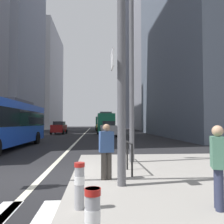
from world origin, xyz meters
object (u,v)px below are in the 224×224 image
(pedestrian_walking, at_px, (106,149))
(car_oncoming_mid, at_px, (59,128))
(street_lamp_post, at_px, (131,38))
(car_receding_near, at_px, (108,129))
(bollard_front, at_px, (93,220))
(city_bus_red_distant, at_px, (101,122))
(pedestrian_waiting, at_px, (218,163))
(city_bus_blue_oncoming, at_px, (3,121))
(bollard_left, at_px, (79,183))
(city_bus_red_receding, at_px, (105,122))
(traffic_signal_gantry, at_px, (46,31))
(car_receding_far, at_px, (101,126))

(pedestrian_walking, bearing_deg, car_oncoming_mid, 101.12)
(street_lamp_post, bearing_deg, pedestrian_walking, -112.46)
(car_receding_near, relative_size, bollard_front, 5.33)
(city_bus_red_distant, bearing_deg, car_oncoming_mid, -107.71)
(pedestrian_waiting, bearing_deg, car_oncoming_mid, 103.64)
(city_bus_blue_oncoming, xyz_separation_m, bollard_front, (6.02, -13.03, -1.22))
(city_bus_red_distant, distance_m, car_receding_near, 29.15)
(bollard_left, bearing_deg, city_bus_red_receding, 86.78)
(bollard_front, bearing_deg, bollard_left, 99.15)
(pedestrian_waiting, bearing_deg, bollard_left, 175.41)
(bollard_front, bearing_deg, traffic_signal_gantry, 111.26)
(traffic_signal_gantry, distance_m, street_lamp_post, 4.64)
(city_bus_blue_oncoming, relative_size, street_lamp_post, 1.52)
(car_receding_near, xyz_separation_m, pedestrian_walking, (-1.29, -22.74, 0.02))
(bollard_left, bearing_deg, city_bus_red_distant, 88.16)
(car_receding_far, bearing_deg, bollard_left, -91.85)
(city_bus_red_distant, height_order, car_receding_near, city_bus_red_distant)
(city_bus_blue_oncoming, distance_m, car_oncoming_mid, 20.79)
(city_bus_red_distant, relative_size, traffic_signal_gantry, 1.82)
(city_bus_red_receding, bearing_deg, bollard_left, -93.22)
(car_receding_near, bearing_deg, city_bus_blue_oncoming, -119.42)
(car_oncoming_mid, bearing_deg, traffic_signal_gantry, -82.01)
(city_bus_red_receding, relative_size, city_bus_red_distant, 0.96)
(car_receding_near, relative_size, pedestrian_walking, 2.83)
(street_lamp_post, bearing_deg, car_receding_near, 89.70)
(city_bus_blue_oncoming, bearing_deg, car_oncoming_mid, 88.65)
(city_bus_red_receding, height_order, car_receding_far, city_bus_red_receding)
(city_bus_red_receding, relative_size, car_receding_near, 2.37)
(city_bus_red_distant, relative_size, pedestrian_waiting, 7.02)
(car_oncoming_mid, relative_size, street_lamp_post, 0.53)
(car_oncoming_mid, distance_m, pedestrian_waiting, 33.31)
(bollard_front, bearing_deg, city_bus_red_distant, 88.48)
(car_oncoming_mid, bearing_deg, pedestrian_waiting, -76.36)
(car_receding_near, xyz_separation_m, pedestrian_waiting, (0.69, -25.18, 0.01))
(car_oncoming_mid, bearing_deg, city_bus_red_receding, 15.39)
(bollard_front, xyz_separation_m, pedestrian_walking, (0.35, 3.86, 0.40))
(pedestrian_waiting, height_order, pedestrian_walking, pedestrian_walking)
(car_receding_far, bearing_deg, street_lamp_post, -89.47)
(city_bus_red_receding, height_order, bollard_front, city_bus_red_receding)
(city_bus_red_distant, xyz_separation_m, street_lamp_post, (0.05, -49.03, 3.45))
(city_bus_red_receding, distance_m, pedestrian_waiting, 34.36)
(city_bus_blue_oncoming, height_order, car_receding_near, city_bus_blue_oncoming)
(city_bus_red_receding, distance_m, car_receding_near, 9.21)
(city_bus_red_distant, distance_m, pedestrian_waiting, 54.33)
(traffic_signal_gantry, height_order, bollard_front, traffic_signal_gantry)
(pedestrian_waiting, bearing_deg, car_receding_far, 91.49)
(pedestrian_waiting, bearing_deg, bollard_front, -148.36)
(street_lamp_post, distance_m, bollard_left, 7.12)
(street_lamp_post, relative_size, bollard_left, 9.30)
(city_bus_red_distant, xyz_separation_m, traffic_signal_gantry, (-2.71, -52.57, 2.26))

